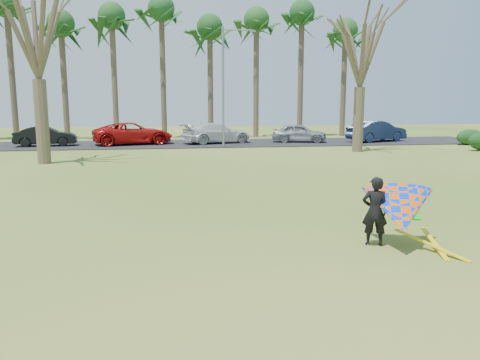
{
  "coord_description": "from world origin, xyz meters",
  "views": [
    {
      "loc": [
        -1.86,
        -9.81,
        3.11
      ],
      "look_at": [
        0.0,
        2.0,
        1.1
      ],
      "focal_mm": 35.0,
      "sensor_mm": 36.0,
      "label": 1
    }
  ],
  "objects": [
    {
      "name": "palm_2",
      "position": [
        -14.0,
        31.0,
        10.52
      ],
      "size": [
        4.84,
        4.84,
        12.24
      ],
      "color": "#4D3B2E",
      "rests_on": "ground"
    },
    {
      "name": "palm_8",
      "position": [
        10.0,
        31.0,
        10.52
      ],
      "size": [
        4.84,
        4.84,
        12.24
      ],
      "color": "brown",
      "rests_on": "ground"
    },
    {
      "name": "kite_flyer",
      "position": [
        2.99,
        -0.73,
        0.84
      ],
      "size": [
        2.13,
        2.39,
        2.02
      ],
      "color": "black",
      "rests_on": "ground"
    },
    {
      "name": "car_3",
      "position": [
        1.84,
        24.8,
        0.81
      ],
      "size": [
        5.56,
        3.63,
        1.5
      ],
      "primitive_type": "imported",
      "rotation": [
        0.0,
        0.0,
        1.89
      ],
      "color": "silver",
      "rests_on": "parking_strip"
    },
    {
      "name": "palm_3",
      "position": [
        -10.0,
        31.0,
        9.17
      ],
      "size": [
        4.84,
        4.84,
        10.84
      ],
      "color": "#483C2B",
      "rests_on": "ground"
    },
    {
      "name": "hedge_far",
      "position": [
        19.87,
        21.05,
        0.57
      ],
      "size": [
        2.05,
        0.97,
        1.14
      ],
      "primitive_type": "ellipsoid",
      "color": "#153B16",
      "rests_on": "ground"
    },
    {
      "name": "palm_5",
      "position": [
        -2.0,
        31.0,
        10.52
      ],
      "size": [
        4.84,
        4.84,
        12.24
      ],
      "color": "#46392A",
      "rests_on": "ground"
    },
    {
      "name": "car_5",
      "position": [
        14.19,
        24.26,
        0.86
      ],
      "size": [
        5.13,
        3.2,
        1.6
      ],
      "primitive_type": "imported",
      "rotation": [
        0.0,
        0.0,
        1.91
      ],
      "color": "#172346",
      "rests_on": "parking_strip"
    },
    {
      "name": "car_2",
      "position": [
        -4.23,
        24.74,
        0.84
      ],
      "size": [
        6.11,
        3.9,
        1.57
      ],
      "primitive_type": "imported",
      "rotation": [
        0.0,
        0.0,
        1.82
      ],
      "color": "#B5110E",
      "rests_on": "parking_strip"
    },
    {
      "name": "palm_9",
      "position": [
        14.0,
        31.0,
        9.17
      ],
      "size": [
        4.84,
        4.84,
        10.84
      ],
      "color": "#473B2B",
      "rests_on": "ground"
    },
    {
      "name": "palm_7",
      "position": [
        6.0,
        31.0,
        9.85
      ],
      "size": [
        4.84,
        4.84,
        11.54
      ],
      "color": "brown",
      "rests_on": "ground"
    },
    {
      "name": "bare_tree_right",
      "position": [
        10.0,
        18.0,
        6.57
      ],
      "size": [
        6.27,
        6.27,
        9.21
      ],
      "color": "brown",
      "rests_on": "ground"
    },
    {
      "name": "ground",
      "position": [
        0.0,
        0.0,
        0.0
      ],
      "size": [
        100.0,
        100.0,
        0.0
      ],
      "primitive_type": "plane",
      "color": "#255B13",
      "rests_on": "ground"
    },
    {
      "name": "palm_6",
      "position": [
        2.0,
        31.0,
        9.17
      ],
      "size": [
        4.84,
        4.84,
        10.84
      ],
      "color": "brown",
      "rests_on": "ground"
    },
    {
      "name": "car_4",
      "position": [
        8.14,
        24.69,
        0.76
      ],
      "size": [
        4.39,
        2.69,
        1.4
      ],
      "primitive_type": "imported",
      "rotation": [
        0.0,
        0.0,
        1.3
      ],
      "color": "gray",
      "rests_on": "parking_strip"
    },
    {
      "name": "bare_tree_left",
      "position": [
        -8.0,
        15.0,
        6.92
      ],
      "size": [
        6.6,
        6.6,
        9.7
      ],
      "color": "brown",
      "rests_on": "ground"
    },
    {
      "name": "parking_strip",
      "position": [
        0.0,
        25.0,
        0.03
      ],
      "size": [
        46.0,
        7.0,
        0.06
      ],
      "primitive_type": "cube",
      "color": "black",
      "rests_on": "ground"
    },
    {
      "name": "streetlight",
      "position": [
        2.16,
        22.0,
        4.46
      ],
      "size": [
        2.28,
        0.18,
        8.0
      ],
      "color": "gray",
      "rests_on": "ground"
    },
    {
      "name": "palm_4",
      "position": [
        -6.0,
        31.0,
        9.85
      ],
      "size": [
        4.84,
        4.84,
        11.54
      ],
      "color": "brown",
      "rests_on": "ground"
    },
    {
      "name": "car_1",
      "position": [
        -10.14,
        24.38,
        0.74
      ],
      "size": [
        4.22,
        1.81,
        1.35
      ],
      "primitive_type": "imported",
      "rotation": [
        0.0,
        0.0,
        1.67
      ],
      "color": "black",
      "rests_on": "parking_strip"
    }
  ]
}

